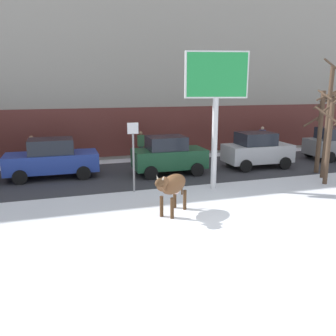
# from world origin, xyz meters

# --- Properties ---
(ground_plane) EXTENTS (120.00, 120.00, 0.00)m
(ground_plane) POSITION_xyz_m (0.00, 0.00, 0.00)
(ground_plane) COLOR white
(road_strip) EXTENTS (60.00, 5.60, 0.01)m
(road_strip) POSITION_xyz_m (0.00, 7.07, 0.00)
(road_strip) COLOR #333338
(road_strip) RESTS_ON ground
(building_facade) EXTENTS (44.00, 6.10, 13.00)m
(building_facade) POSITION_xyz_m (0.00, 14.00, 6.48)
(building_facade) COLOR gray
(building_facade) RESTS_ON ground
(cow_brown) EXTENTS (1.64, 1.63, 1.54)m
(cow_brown) POSITION_xyz_m (-0.96, 1.23, 0.99)
(cow_brown) COLOR brown
(cow_brown) RESTS_ON ground
(billboard) EXTENTS (2.49, 0.81, 5.56)m
(billboard) POSITION_xyz_m (1.68, 3.63, 4.31)
(billboard) COLOR silver
(billboard) RESTS_ON ground
(car_blue_sedan) EXTENTS (4.24, 2.05, 1.84)m
(car_blue_sedan) POSITION_xyz_m (-4.76, 7.65, 0.91)
(car_blue_sedan) COLOR #233D9E
(car_blue_sedan) RESTS_ON ground
(car_darkgreen_hatchback) EXTENTS (3.53, 1.98, 1.86)m
(car_darkgreen_hatchback) POSITION_xyz_m (0.66, 6.64, 0.93)
(car_darkgreen_hatchback) COLOR #194C2D
(car_darkgreen_hatchback) RESTS_ON ground
(car_silver_hatchback) EXTENTS (3.53, 1.98, 1.86)m
(car_silver_hatchback) POSITION_xyz_m (5.55, 6.57, 0.93)
(car_silver_hatchback) COLOR #B7BABF
(car_silver_hatchback) RESTS_ON ground
(car_grey_hatchback) EXTENTS (3.53, 1.98, 1.86)m
(car_grey_hatchback) POSITION_xyz_m (11.16, 7.08, 0.93)
(car_grey_hatchback) COLOR slate
(car_grey_hatchback) RESTS_ON ground
(pedestrian_near_billboard) EXTENTS (0.36, 0.24, 1.73)m
(pedestrian_near_billboard) POSITION_xyz_m (-5.71, 9.90, 0.88)
(pedestrian_near_billboard) COLOR #282833
(pedestrian_near_billboard) RESTS_ON ground
(pedestrian_by_cars) EXTENTS (0.36, 0.24, 1.73)m
(pedestrian_by_cars) POSITION_xyz_m (7.96, 9.90, 0.88)
(pedestrian_by_cars) COLOR #282833
(pedestrian_by_cars) RESTS_ON ground
(pedestrian_far_left) EXTENTS (0.36, 0.24, 1.73)m
(pedestrian_far_left) POSITION_xyz_m (0.08, 9.90, 0.88)
(pedestrian_far_left) COLOR #282833
(pedestrian_far_left) RESTS_ON ground
(bare_tree_left_lot) EXTENTS (1.39, 1.27, 4.10)m
(bare_tree_left_lot) POSITION_xyz_m (7.85, 4.67, 2.26)
(bare_tree_left_lot) COLOR #4C3828
(bare_tree_left_lot) RESTS_ON ground
(bare_tree_right_lot) EXTENTS (1.74, 1.40, 3.67)m
(bare_tree_right_lot) POSITION_xyz_m (6.68, 2.68, 2.06)
(bare_tree_right_lot) COLOR #4C3828
(bare_tree_right_lot) RESTS_ON ground
(bare_tree_far_back) EXTENTS (1.40, 1.43, 5.38)m
(bare_tree_far_back) POSITION_xyz_m (7.34, 3.66, 2.81)
(bare_tree_far_back) COLOR #4C3828
(bare_tree_far_back) RESTS_ON ground
(street_sign) EXTENTS (0.44, 0.08, 2.82)m
(street_sign) POSITION_xyz_m (-1.63, 4.13, 1.67)
(street_sign) COLOR gray
(street_sign) RESTS_ON ground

